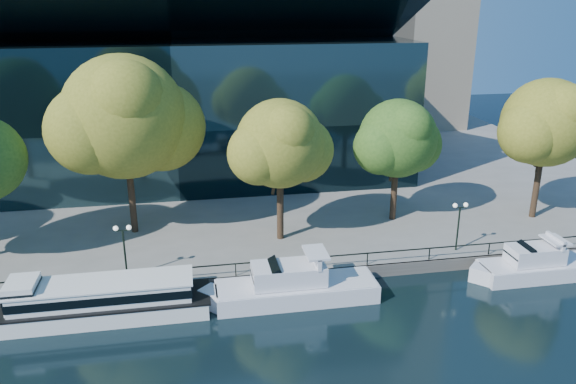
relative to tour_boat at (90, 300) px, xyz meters
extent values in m
plane|color=black|center=(9.89, -0.94, -1.32)|extent=(160.00, 160.00, 0.00)
cube|color=slate|center=(9.89, 35.56, -0.82)|extent=(90.00, 67.00, 1.00)
cube|color=#47443F|center=(9.89, 2.11, -0.82)|extent=(90.00, 0.25, 1.00)
cube|color=black|center=(9.89, 2.31, 0.63)|extent=(88.20, 0.08, 0.08)
cube|color=black|center=(9.89, 2.31, 0.13)|extent=(0.07, 0.07, 0.90)
cube|color=black|center=(5.89, 31.06, 6.68)|extent=(50.00, 24.00, 16.00)
cube|color=black|center=(5.89, 27.06, 16.18)|extent=(50.00, 17.14, 7.86)
cube|color=white|center=(0.37, 0.00, -0.74)|extent=(14.72, 3.57, 1.16)
cube|color=black|center=(0.37, 0.00, -0.14)|extent=(15.01, 3.65, 0.13)
cube|color=white|center=(0.90, 0.00, 0.52)|extent=(11.48, 2.93, 1.26)
cube|color=black|center=(0.90, 0.00, 0.57)|extent=(11.63, 3.00, 0.58)
cube|color=white|center=(0.90, 0.00, 1.20)|extent=(11.77, 3.07, 0.11)
cube|color=white|center=(-4.04, 0.00, 0.84)|extent=(1.89, 2.50, 1.89)
cube|color=black|center=(-4.04, 0.00, 1.05)|extent=(1.94, 2.57, 0.74)
cube|color=silver|center=(13.92, -0.17, -0.67)|extent=(11.31, 3.23, 1.29)
cube|color=silver|center=(8.26, -0.17, -0.67)|extent=(2.48, 2.48, 1.29)
cube|color=silver|center=(13.92, -0.17, 0.00)|extent=(11.09, 3.17, 0.09)
cube|color=silver|center=(13.36, -0.17, 0.78)|extent=(5.09, 2.42, 1.40)
cube|color=black|center=(11.88, -0.17, 0.89)|extent=(2.23, 2.33, 1.76)
cube|color=silver|center=(15.28, -0.17, 1.81)|extent=(0.27, 2.52, 0.86)
cube|color=silver|center=(15.28, -0.17, 2.24)|extent=(1.51, 2.52, 0.16)
cube|color=silver|center=(32.71, -0.09, -0.72)|extent=(8.97, 2.79, 1.20)
cube|color=silver|center=(28.23, -0.09, -0.72)|extent=(2.20, 2.20, 1.20)
cube|color=silver|center=(32.71, -0.09, -0.10)|extent=(8.79, 2.74, 0.08)
cube|color=silver|center=(32.26, -0.09, 0.63)|extent=(4.04, 2.09, 1.30)
cube|color=black|center=(31.10, -0.09, 0.72)|extent=(1.82, 2.01, 1.51)
cube|color=silver|center=(33.79, -0.09, 1.57)|extent=(0.25, 2.18, 0.80)
cube|color=silver|center=(33.79, -0.09, 1.67)|extent=(1.40, 2.18, 0.15)
cylinder|color=black|center=(2.01, 12.05, 3.71)|extent=(0.56, 0.56, 8.06)
cylinder|color=black|center=(2.51, 12.25, 6.87)|extent=(1.25, 1.91, 4.02)
cylinder|color=black|center=(1.61, 11.75, 6.59)|extent=(1.15, 1.31, 3.60)
sphere|color=olive|center=(2.01, 12.05, 9.75)|extent=(10.12, 10.12, 10.12)
sphere|color=olive|center=(4.79, 13.57, 8.49)|extent=(7.59, 7.59, 7.59)
sphere|color=olive|center=(-0.52, 11.04, 8.99)|extent=(7.09, 7.09, 7.09)
sphere|color=olive|center=(2.52, 10.03, 11.52)|extent=(6.07, 6.07, 6.07)
cylinder|color=black|center=(14.21, 8.39, 2.97)|extent=(0.56, 0.56, 6.57)
cylinder|color=black|center=(14.71, 8.59, 5.55)|extent=(1.09, 1.62, 3.30)
cylinder|color=black|center=(13.81, 8.09, 5.31)|extent=(1.00, 1.13, 2.95)
sphere|color=olive|center=(14.21, 8.39, 7.89)|extent=(7.17, 7.17, 7.17)
sphere|color=olive|center=(16.18, 9.47, 7.00)|extent=(5.38, 5.38, 5.38)
sphere|color=olive|center=(12.42, 7.67, 7.36)|extent=(5.02, 5.02, 5.02)
sphere|color=olive|center=(14.57, 6.96, 9.15)|extent=(4.30, 4.30, 4.30)
cylinder|color=black|center=(25.05, 10.86, 2.71)|extent=(0.56, 0.56, 6.05)
cylinder|color=black|center=(25.55, 11.06, 5.09)|extent=(1.03, 1.52, 3.05)
cylinder|color=black|center=(24.65, 10.56, 4.87)|extent=(0.95, 1.06, 2.72)
sphere|color=#2C531A|center=(25.05, 10.86, 7.25)|extent=(6.89, 6.89, 6.89)
sphere|color=#2C531A|center=(26.95, 11.89, 6.39)|extent=(5.17, 5.17, 5.17)
sphere|color=#2C531A|center=(23.33, 10.17, 6.73)|extent=(4.82, 4.82, 4.82)
sphere|color=#2C531A|center=(25.40, 9.48, 8.45)|extent=(4.13, 4.13, 4.13)
cylinder|color=black|center=(38.01, 9.08, 3.22)|extent=(0.56, 0.56, 7.07)
cylinder|color=black|center=(38.51, 9.28, 5.99)|extent=(1.14, 1.72, 3.54)
cylinder|color=black|center=(37.61, 8.78, 5.74)|extent=(1.05, 1.19, 3.17)
sphere|color=olive|center=(38.01, 9.08, 8.52)|extent=(7.77, 7.77, 7.77)
sphere|color=olive|center=(40.14, 10.24, 7.55)|extent=(5.82, 5.82, 5.82)
sphere|color=olive|center=(36.07, 8.30, 7.94)|extent=(5.44, 5.44, 5.44)
sphere|color=olive|center=(38.40, 7.52, 9.88)|extent=(4.66, 4.66, 4.66)
cylinder|color=black|center=(2.08, 3.56, 1.48)|extent=(0.14, 0.14, 3.60)
cube|color=black|center=(2.08, 3.56, 3.33)|extent=(0.90, 0.06, 0.06)
sphere|color=white|center=(1.63, 3.56, 3.53)|extent=(0.36, 0.36, 0.36)
sphere|color=white|center=(2.53, 3.56, 3.53)|extent=(0.36, 0.36, 0.36)
cylinder|color=black|center=(27.73, 3.56, 1.48)|extent=(0.14, 0.14, 3.60)
cube|color=black|center=(27.73, 3.56, 3.33)|extent=(0.90, 0.06, 0.06)
sphere|color=white|center=(27.28, 3.56, 3.53)|extent=(0.36, 0.36, 0.36)
sphere|color=white|center=(28.18, 3.56, 3.53)|extent=(0.36, 0.36, 0.36)
camera|label=1|loc=(7.10, -34.47, 18.99)|focal=35.00mm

